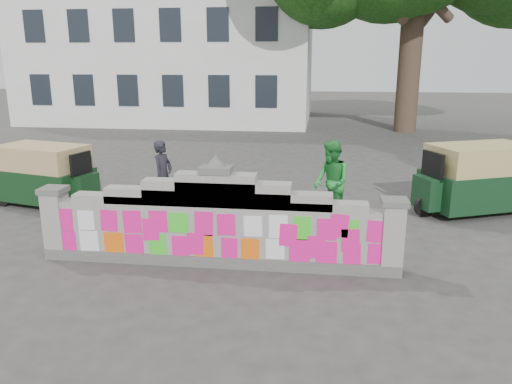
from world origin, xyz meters
TOP-DOWN VIEW (x-y plane):
  - ground at (0.00, 0.00)m, footprint 100.00×100.00m
  - parapet_wall at (-0.00, -0.01)m, footprint 6.48×0.44m
  - building at (-7.00, 21.98)m, footprint 16.00×10.00m
  - cyclist_bike at (-1.72, 2.37)m, footprint 1.88×1.04m
  - cyclist_rider at (-1.72, 2.37)m, footprint 0.51×0.65m
  - pedestrian at (2.03, 2.67)m, footprint 1.03×1.12m
  - rickshaw_left at (-5.04, 3.20)m, footprint 2.81×1.80m
  - rickshaw_right at (5.47, 3.90)m, footprint 3.03×2.25m

SIDE VIEW (x-z plane):
  - ground at x=0.00m, z-range 0.00..0.00m
  - cyclist_bike at x=-1.72m, z-range 0.00..0.93m
  - parapet_wall at x=0.00m, z-range -0.26..1.75m
  - rickshaw_left at x=-5.04m, z-range 0.03..1.54m
  - cyclist_rider at x=-1.72m, z-range 0.00..1.58m
  - rickshaw_right at x=5.47m, z-range 0.03..1.66m
  - pedestrian at x=2.03m, z-range 0.00..1.86m
  - building at x=-7.00m, z-range -0.44..8.46m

